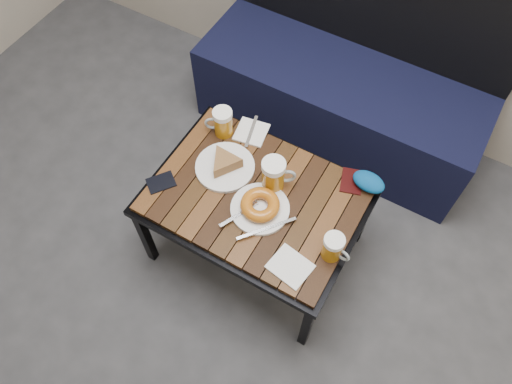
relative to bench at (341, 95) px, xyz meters
The scene contains 12 objects.
bench is the anchor object (origin of this frame).
cafe_table 0.84m from the bench, 91.13° to the right, with size 0.84×0.62×0.47m.
beer_mug_left 0.73m from the bench, 115.35° to the right, with size 0.13×0.10×0.13m.
beer_mug_centre 0.79m from the bench, 88.52° to the right, with size 0.14×0.12×0.15m.
beer_mug_right 1.00m from the bench, 68.98° to the right, with size 0.11×0.08×0.12m.
plate_pie 0.83m from the bench, 103.81° to the right, with size 0.24×0.24×0.07m.
plate_bagel 0.90m from the bench, 88.12° to the right, with size 0.26×0.28×0.06m.
napkin_left 0.63m from the bench, 108.54° to the right, with size 0.15×0.17×0.01m.
napkin_right 1.07m from the bench, 76.77° to the right, with size 0.16×0.14×0.01m.
passport_navy 1.05m from the bench, 111.32° to the right, with size 0.08×0.11×0.01m, color black.
passport_burgundy 0.67m from the bench, 63.87° to the right, with size 0.08×0.12×0.01m, color black.
knit_pouch 0.70m from the bench, 58.51° to the right, with size 0.13×0.09×0.06m, color navy.
Camera 1 is at (0.48, 0.08, 2.15)m, focal length 35.00 mm.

